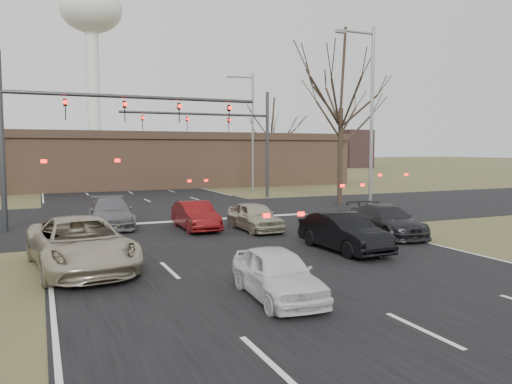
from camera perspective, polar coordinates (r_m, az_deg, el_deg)
ground at (r=14.10m, az=7.40°, el=-10.27°), size 360.00×360.00×0.00m
road_main at (r=72.09m, az=-17.91°, el=1.75°), size 14.00×300.00×0.02m
road_cross at (r=27.81m, az=-8.69°, el=-2.73°), size 200.00×14.00×0.02m
building at (r=50.48m, az=-13.25°, el=3.62°), size 42.40×10.40×5.30m
water_tower at (r=136.06m, az=-18.30°, el=18.18°), size 15.00×15.00×44.50m
mast_arm_near at (r=24.76m, az=-19.52°, el=7.85°), size 12.12×0.24×8.00m
mast_arm_far at (r=37.11m, az=-2.68°, el=6.97°), size 11.12×0.24×8.00m
streetlight_right_near at (r=26.90m, az=12.79°, el=8.85°), size 2.34×0.25×10.00m
streetlight_right_far at (r=42.01m, az=-0.61°, el=7.51°), size 2.34×0.25×10.00m
tree_right_near at (r=33.42m, az=9.74°, el=13.82°), size 6.90×6.90×11.50m
tree_right_far at (r=51.70m, az=1.76°, el=8.54°), size 5.40×5.40×9.00m
car_silver_suv at (r=16.22m, az=-19.41°, el=-5.60°), size 3.28×6.03×1.60m
car_white_sedan at (r=12.47m, az=2.45°, el=-9.28°), size 1.74×3.78×1.26m
car_black_hatch at (r=18.33m, az=10.02°, el=-4.56°), size 1.59×4.22×1.38m
car_charcoal_sedan at (r=21.97m, az=14.69°, el=-3.17°), size 2.38×4.72×1.31m
car_grey_ahead at (r=24.53m, az=-16.28°, el=-2.29°), size 2.22×4.88×1.38m
car_red_ahead at (r=23.01m, az=-6.92°, el=-2.71°), size 1.41×3.95×1.30m
car_silver_ahead at (r=22.60m, az=-0.15°, el=-2.81°), size 1.60×3.83×1.30m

